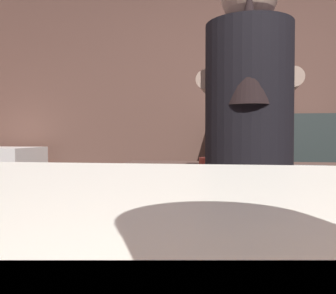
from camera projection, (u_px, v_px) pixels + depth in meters
name	position (u px, v px, depth m)	size (l,w,h in m)	color
wall_back	(240.00, 104.00, 3.36)	(5.20, 0.10, 2.70)	brown
prep_counter	(322.00, 256.00, 1.85)	(2.10, 0.60, 0.91)	#48342C
back_shelf	(268.00, 189.00, 3.07)	(0.99, 0.36, 1.24)	#323D3B
mini_fridge	(4.00, 202.00, 3.26)	(0.56, 0.58, 0.96)	white
bartender	(248.00, 153.00, 1.45)	(0.44, 0.52, 1.71)	#312D30
mixing_bowl	(216.00, 162.00, 1.81)	(0.16, 0.16, 0.04)	#D54B3B
chefs_knife	(302.00, 166.00, 1.81)	(0.24, 0.03, 0.01)	silver
bottle_hot_sauce	(290.00, 106.00, 3.07)	(0.06, 0.06, 0.20)	red
bottle_soy	(232.00, 105.00, 3.04)	(0.07, 0.07, 0.20)	#D0C986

